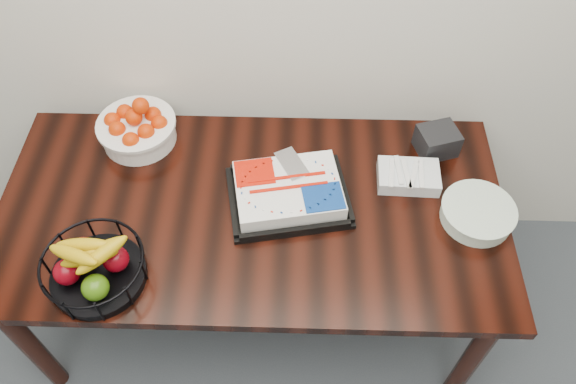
{
  "coord_description": "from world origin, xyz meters",
  "views": [
    {
      "loc": [
        0.16,
        0.84,
        2.36
      ],
      "look_at": [
        0.13,
        2.01,
        0.83
      ],
      "focal_mm": 35.0,
      "sensor_mm": 36.0,
      "label": 1
    }
  ],
  "objects_px": {
    "cake_tray": "(288,192)",
    "fruit_basket": "(94,267)",
    "tangerine_bowl": "(136,125)",
    "plate_stack": "(477,213)",
    "table": "(252,221)",
    "napkin_box": "(437,141)"
  },
  "relations": [
    {
      "from": "table",
      "to": "tangerine_bowl",
      "type": "xyz_separation_m",
      "value": [
        -0.45,
        0.32,
        0.17
      ]
    },
    {
      "from": "plate_stack",
      "to": "table",
      "type": "bearing_deg",
      "value": 178.08
    },
    {
      "from": "table",
      "to": "napkin_box",
      "type": "height_order",
      "value": "napkin_box"
    },
    {
      "from": "tangerine_bowl",
      "to": "napkin_box",
      "type": "bearing_deg",
      "value": -1.14
    },
    {
      "from": "table",
      "to": "napkin_box",
      "type": "relative_size",
      "value": 12.74
    },
    {
      "from": "table",
      "to": "plate_stack",
      "type": "height_order",
      "value": "plate_stack"
    },
    {
      "from": "tangerine_bowl",
      "to": "plate_stack",
      "type": "xyz_separation_m",
      "value": [
        1.24,
        -0.34,
        -0.05
      ]
    },
    {
      "from": "cake_tray",
      "to": "plate_stack",
      "type": "bearing_deg",
      "value": -5.91
    },
    {
      "from": "tangerine_bowl",
      "to": "plate_stack",
      "type": "bearing_deg",
      "value": -15.42
    },
    {
      "from": "tangerine_bowl",
      "to": "napkin_box",
      "type": "height_order",
      "value": "tangerine_bowl"
    },
    {
      "from": "table",
      "to": "fruit_basket",
      "type": "relative_size",
      "value": 5.57
    },
    {
      "from": "plate_stack",
      "to": "napkin_box",
      "type": "distance_m",
      "value": 0.33
    },
    {
      "from": "tangerine_bowl",
      "to": "table",
      "type": "bearing_deg",
      "value": -34.83
    },
    {
      "from": "table",
      "to": "tangerine_bowl",
      "type": "distance_m",
      "value": 0.58
    },
    {
      "from": "table",
      "to": "fruit_basket",
      "type": "xyz_separation_m",
      "value": [
        -0.47,
        -0.3,
        0.16
      ]
    },
    {
      "from": "cake_tray",
      "to": "fruit_basket",
      "type": "relative_size",
      "value": 1.46
    },
    {
      "from": "plate_stack",
      "to": "napkin_box",
      "type": "height_order",
      "value": "napkin_box"
    },
    {
      "from": "tangerine_bowl",
      "to": "fruit_basket",
      "type": "distance_m",
      "value": 0.61
    },
    {
      "from": "table",
      "to": "cake_tray",
      "type": "height_order",
      "value": "cake_tray"
    },
    {
      "from": "fruit_basket",
      "to": "napkin_box",
      "type": "relative_size",
      "value": 2.29
    },
    {
      "from": "tangerine_bowl",
      "to": "fruit_basket",
      "type": "height_order",
      "value": "tangerine_bowl"
    },
    {
      "from": "table",
      "to": "tangerine_bowl",
      "type": "bearing_deg",
      "value": 145.17
    }
  ]
}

